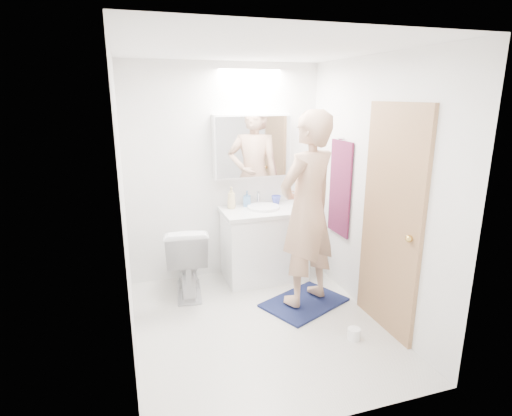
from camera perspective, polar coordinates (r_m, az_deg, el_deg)
name	(u,v)px	position (r m, az deg, el deg)	size (l,w,h in m)	color
floor	(259,324)	(3.97, 0.43, -15.78)	(2.50, 2.50, 0.00)	silver
ceiling	(260,48)	(3.41, 0.52, 21.21)	(2.50, 2.50, 0.00)	white
wall_back	(225,173)	(4.68, -4.35, 4.83)	(2.50, 2.50, 0.00)	white
wall_front	(328,250)	(2.40, 9.91, -5.74)	(2.50, 2.50, 0.00)	white
wall_left	(124,210)	(3.33, -17.79, -0.21)	(2.50, 2.50, 0.00)	white
wall_right	(372,190)	(3.98, 15.72, 2.40)	(2.50, 2.50, 0.00)	white
vanity_cabinet	(264,245)	(4.73, 1.14, -5.19)	(0.90, 0.55, 0.78)	white
countertop	(264,211)	(4.60, 1.17, -0.41)	(0.95, 0.58, 0.04)	white
sink_basin	(264,207)	(4.62, 1.05, 0.10)	(0.36, 0.36, 0.03)	white
faucet	(258,198)	(4.78, 0.32, 1.43)	(0.02, 0.02, 0.16)	#BCBCC0
medicine_cabinet	(252,146)	(4.64, -0.56, 8.54)	(0.88, 0.14, 0.70)	white
mirror_panel	(254,147)	(4.57, -0.27, 8.43)	(0.84, 0.01, 0.66)	silver
toilet	(187,259)	(4.44, -9.54, -6.94)	(0.43, 0.75, 0.77)	white
bath_rug	(304,302)	(4.33, 6.67, -12.84)	(0.80, 0.55, 0.02)	#14173F
person	(307,210)	(3.97, 7.11, -0.30)	(0.69, 0.45, 1.88)	tan
door	(391,222)	(3.74, 18.16, -1.79)	(0.04, 0.80, 2.00)	tan
door_knob	(409,239)	(3.50, 20.39, -3.99)	(0.06, 0.06, 0.06)	gold
towel	(340,188)	(4.44, 11.53, 2.68)	(0.02, 0.42, 1.00)	#101534
towel_hook	(342,139)	(4.35, 11.75, 9.36)	(0.02, 0.02, 0.07)	silver
soap_bottle_a	(231,198)	(4.61, -3.42, 1.43)	(0.09, 0.10, 0.25)	beige
soap_bottle_b	(247,199)	(4.70, -1.25, 1.31)	(0.08, 0.08, 0.18)	#5480B4
toothbrush_cup	(276,200)	(4.80, 2.80, 1.11)	(0.11, 0.11, 0.10)	#3D49B9
toilet_paper_roll	(354,334)	(3.84, 13.38, -16.56)	(0.11, 0.11, 0.10)	white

